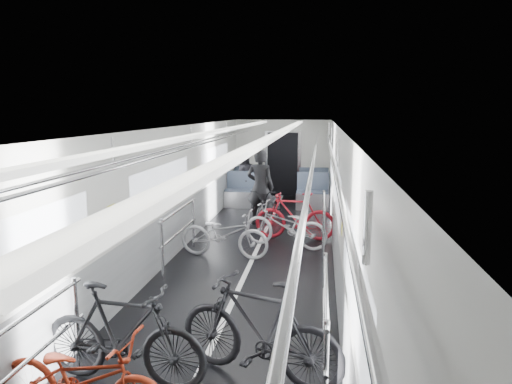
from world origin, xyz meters
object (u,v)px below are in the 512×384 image
at_px(bike_left_far, 224,234).
at_px(bike_right_mid, 285,225).
at_px(bike_left_near, 83,379).
at_px(bike_right_far, 295,216).
at_px(bike_left_mid, 123,335).
at_px(bike_right_near, 259,329).
at_px(person_standing, 260,187).
at_px(bike_aisle, 269,207).
at_px(person_seated, 244,177).

relative_size(bike_left_far, bike_right_mid, 0.99).
xyz_separation_m(bike_left_near, bike_right_far, (1.47, 6.02, 0.08)).
relative_size(bike_left_mid, bike_left_far, 1.03).
distance_m(bike_right_near, bike_right_far, 5.13).
xyz_separation_m(bike_right_far, person_standing, (-0.89, 1.18, 0.40)).
bearing_deg(bike_right_mid, bike_left_near, 1.98).
xyz_separation_m(bike_aisle, person_seated, (-1.01, 2.47, 0.33)).
xyz_separation_m(bike_left_near, person_seated, (-0.22, 9.56, 0.36)).
bearing_deg(bike_right_near, bike_left_near, -39.86).
height_order(bike_left_far, bike_aisle, bike_aisle).
distance_m(bike_left_near, bike_right_mid, 5.58).
height_order(bike_left_near, person_standing, person_standing).
bearing_deg(person_seated, bike_aisle, 94.17).
relative_size(bike_left_far, bike_aisle, 0.97).
bearing_deg(bike_right_far, bike_left_far, -38.59).
bearing_deg(bike_left_near, bike_left_far, 2.97).
height_order(bike_left_near, person_seated, person_seated).
bearing_deg(bike_left_far, bike_left_mid, -175.60).
bearing_deg(bike_right_near, bike_left_mid, -59.76).
distance_m(bike_left_near, person_standing, 7.23).
height_order(bike_left_mid, bike_right_near, bike_right_near).
bearing_deg(bike_right_near, bike_right_far, -163.01).
bearing_deg(person_standing, person_seated, -60.72).
bearing_deg(bike_aisle, person_seated, 122.63).
relative_size(bike_right_far, person_standing, 0.94).
xyz_separation_m(bike_right_near, person_standing, (-0.83, 6.30, 0.37)).
bearing_deg(bike_left_far, bike_right_near, -156.45).
distance_m(bike_right_mid, bike_aisle, 1.75).
height_order(bike_left_far, bike_right_far, bike_right_far).
bearing_deg(bike_left_mid, person_seated, 7.37).
bearing_deg(bike_right_mid, bike_aisle, -147.29).
distance_m(bike_left_near, bike_aisle, 7.14).
distance_m(bike_aisle, person_standing, 0.51).
xyz_separation_m(bike_left_mid, person_standing, (0.48, 6.59, 0.38)).
height_order(bike_left_far, person_seated, person_seated).
bearing_deg(bike_left_mid, bike_right_far, -8.86).
height_order(bike_right_far, person_seated, person_seated).
bearing_deg(bike_right_far, bike_left_near, -10.13).
height_order(bike_right_mid, person_seated, person_seated).
bearing_deg(bike_aisle, bike_left_near, -86.07).
relative_size(bike_left_near, bike_aisle, 0.93).
height_order(bike_left_near, bike_aisle, bike_aisle).
distance_m(bike_left_near, bike_left_mid, 0.62).
height_order(bike_right_mid, person_standing, person_standing).
relative_size(bike_aisle, person_seated, 1.10).
bearing_deg(bike_left_mid, person_standing, 1.21).
height_order(bike_left_far, person_standing, person_standing).
height_order(bike_left_mid, bike_left_far, bike_left_mid).
distance_m(bike_aisle, person_seated, 2.69).
bearing_deg(bike_right_near, bike_right_mid, -161.11).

